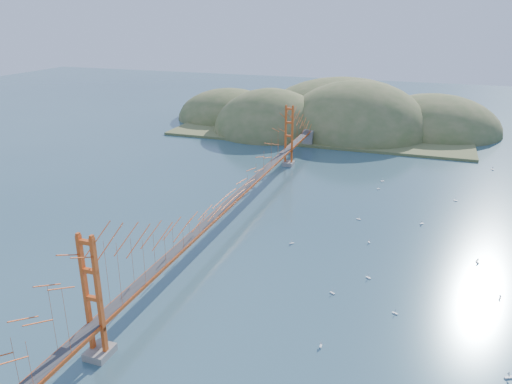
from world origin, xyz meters
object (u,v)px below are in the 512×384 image
(sailboat_0, at_px, (369,242))
(sailboat_2, at_px, (395,313))
(bridge, at_px, (229,177))
(sailboat_1, at_px, (368,277))

(sailboat_0, distance_m, sailboat_2, 16.09)
(bridge, bearing_deg, sailboat_1, -23.52)
(sailboat_1, bearing_deg, sailboat_0, 96.79)
(bridge, distance_m, sailboat_2, 29.03)
(bridge, height_order, sailboat_2, bridge)
(sailboat_1, height_order, sailboat_2, sailboat_1)
(sailboat_0, bearing_deg, bridge, -178.90)
(bridge, bearing_deg, sailboat_0, 1.10)
(sailboat_0, height_order, sailboat_2, sailboat_2)
(sailboat_1, bearing_deg, bridge, 156.48)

